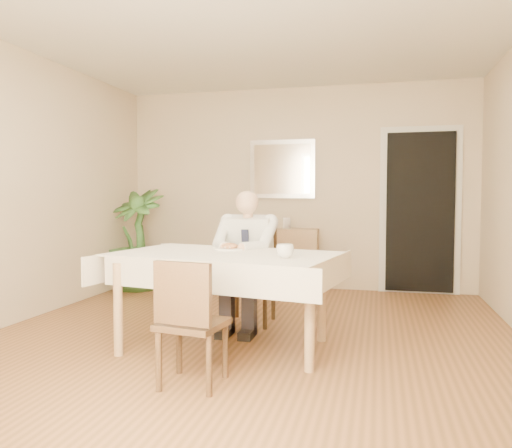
% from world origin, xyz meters
% --- Properties ---
extents(room, '(5.00, 5.02, 2.60)m').
position_xyz_m(room, '(0.00, 0.00, 1.30)').
color(room, brown).
rests_on(room, ground).
extents(window, '(1.34, 0.04, 1.44)m').
position_xyz_m(window, '(0.00, -2.47, 1.45)').
color(window, beige).
rests_on(window, room).
extents(doorway, '(0.96, 0.07, 2.10)m').
position_xyz_m(doorway, '(1.55, 2.46, 1.00)').
color(doorway, beige).
rests_on(doorway, ground).
extents(mirror, '(0.86, 0.04, 0.76)m').
position_xyz_m(mirror, '(-0.17, 2.47, 1.55)').
color(mirror, silver).
rests_on(mirror, room).
extents(dining_table, '(1.90, 1.32, 0.75)m').
position_xyz_m(dining_table, '(-0.11, -0.24, 0.67)').
color(dining_table, tan).
rests_on(dining_table, ground).
extents(chair_far, '(0.44, 0.44, 0.91)m').
position_xyz_m(chair_far, '(-0.11, 0.64, 0.51)').
color(chair_far, '#3C2818').
rests_on(chair_far, ground).
extents(chair_near, '(0.43, 0.44, 0.81)m').
position_xyz_m(chair_near, '(-0.08, -1.09, 0.45)').
color(chair_near, '#3C2818').
rests_on(chair_near, ground).
extents(seated_man, '(0.48, 0.72, 1.24)m').
position_xyz_m(seated_man, '(-0.11, 0.35, 0.69)').
color(seated_man, silver).
rests_on(seated_man, ground).
extents(plate, '(0.26, 0.26, 0.02)m').
position_xyz_m(plate, '(-0.14, -0.00, 0.76)').
color(plate, white).
rests_on(plate, dining_table).
extents(food, '(0.14, 0.14, 0.06)m').
position_xyz_m(food, '(-0.14, -0.00, 0.78)').
color(food, brown).
rests_on(food, dining_table).
extents(knife, '(0.01, 0.13, 0.01)m').
position_xyz_m(knife, '(-0.10, -0.06, 0.78)').
color(knife, silver).
rests_on(knife, dining_table).
extents(fork, '(0.01, 0.13, 0.01)m').
position_xyz_m(fork, '(-0.18, -0.06, 0.78)').
color(fork, silver).
rests_on(fork, dining_table).
extents(coffee_mug, '(0.16, 0.16, 0.10)m').
position_xyz_m(coffee_mug, '(0.41, -0.42, 0.80)').
color(coffee_mug, white).
rests_on(coffee_mug, dining_table).
extents(sideboard, '(0.99, 0.37, 0.78)m').
position_xyz_m(sideboard, '(-0.17, 2.32, 0.39)').
color(sideboard, tan).
rests_on(sideboard, ground).
extents(photo_frame_left, '(0.10, 0.02, 0.14)m').
position_xyz_m(photo_frame_left, '(-0.65, 2.39, 0.85)').
color(photo_frame_left, silver).
rests_on(photo_frame_left, sideboard).
extents(photo_frame_center, '(0.10, 0.02, 0.14)m').
position_xyz_m(photo_frame_center, '(-0.37, 2.33, 0.85)').
color(photo_frame_center, silver).
rests_on(photo_frame_center, sideboard).
extents(photo_frame_right, '(0.10, 0.02, 0.14)m').
position_xyz_m(photo_frame_right, '(-0.08, 2.33, 0.85)').
color(photo_frame_right, silver).
rests_on(photo_frame_right, sideboard).
extents(potted_palm, '(0.88, 0.88, 1.29)m').
position_xyz_m(potted_palm, '(-1.95, 1.87, 0.65)').
color(potted_palm, '#2D5521').
rests_on(potted_palm, ground).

